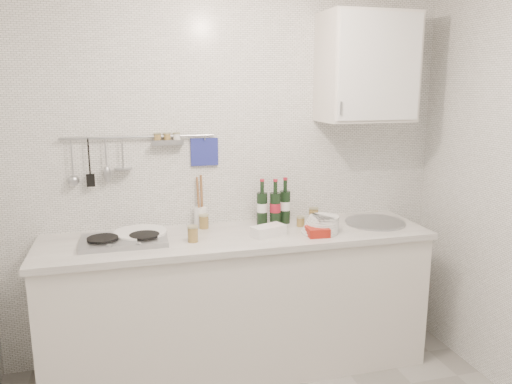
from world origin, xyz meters
TOP-DOWN VIEW (x-y plane):
  - back_wall at (0.00, 1.40)m, footprint 3.00×0.02m
  - counter at (0.01, 1.10)m, footprint 2.44×0.64m
  - wall_rail at (-0.60, 1.37)m, footprint 0.98×0.09m
  - wall_cabinet at (0.90, 1.22)m, footprint 0.60×0.38m
  - plate_stack_hob at (-0.61, 1.18)m, footprint 0.34×0.34m
  - plate_stack_sink at (0.52, 1.00)m, footprint 0.25×0.24m
  - wine_bottles at (0.28, 1.26)m, footprint 0.24×0.11m
  - butter_dish at (0.17, 1.02)m, footprint 0.24×0.18m
  - strawberry_punnet at (0.47, 0.94)m, footprint 0.14×0.14m
  - utensil_crock at (-0.20, 1.35)m, footprint 0.08×0.08m
  - jar_a at (-0.19, 1.28)m, footprint 0.07×0.07m
  - jar_b at (0.57, 1.28)m, footprint 0.07×0.07m
  - jar_c at (0.44, 1.17)m, footprint 0.06×0.06m
  - jar_d at (-0.30, 1.02)m, footprint 0.07×0.07m

SIDE VIEW (x-z plane):
  - counter at x=0.01m, z-range -0.05..0.92m
  - plate_stack_hob at x=-0.61m, z-range 0.92..0.96m
  - strawberry_punnet at x=0.47m, z-range 0.92..0.97m
  - butter_dish at x=0.17m, z-range 0.92..0.98m
  - jar_c at x=0.44m, z-range 0.92..0.99m
  - jar_b at x=0.57m, z-range 0.92..1.01m
  - jar_a at x=-0.19m, z-range 0.92..1.01m
  - plate_stack_sink at x=0.52m, z-range 0.91..1.02m
  - jar_d at x=-0.30m, z-range 0.92..1.02m
  - utensil_crock at x=-0.20m, z-range 0.83..1.18m
  - wine_bottles at x=0.28m, z-range 0.92..1.23m
  - back_wall at x=0.00m, z-range 0.00..2.50m
  - wall_rail at x=-0.60m, z-range 1.26..1.60m
  - wall_cabinet at x=0.90m, z-range 1.60..2.30m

